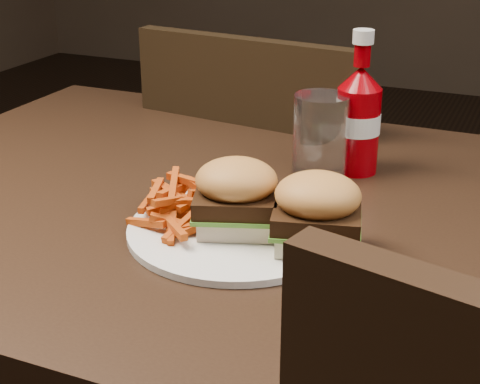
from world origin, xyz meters
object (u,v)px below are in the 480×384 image
at_px(plate, 237,230).
at_px(ketchup_bottle, 357,131).
at_px(dining_table, 279,220).
at_px(chair_far, 291,244).
at_px(tumbler, 321,137).

bearing_deg(plate, ketchup_bottle, 73.96).
relative_size(dining_table, chair_far, 2.76).
xyz_separation_m(dining_table, plate, (-0.02, -0.10, 0.03)).
bearing_deg(chair_far, tumbler, 120.81).
distance_m(dining_table, chair_far, 0.60).
height_order(chair_far, ketchup_bottle, ketchup_bottle).
distance_m(chair_far, ketchup_bottle, 0.55).
xyz_separation_m(chair_far, plate, (0.14, -0.60, 0.33)).
relative_size(dining_table, tumbler, 9.94).
bearing_deg(dining_table, tumbler, 84.13).
bearing_deg(plate, dining_table, 80.15).
bearing_deg(chair_far, ketchup_bottle, 128.38).
xyz_separation_m(plate, ketchup_bottle, (0.07, 0.26, 0.06)).
bearing_deg(dining_table, chair_far, 107.22).
bearing_deg(ketchup_bottle, tumbler, -143.79).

